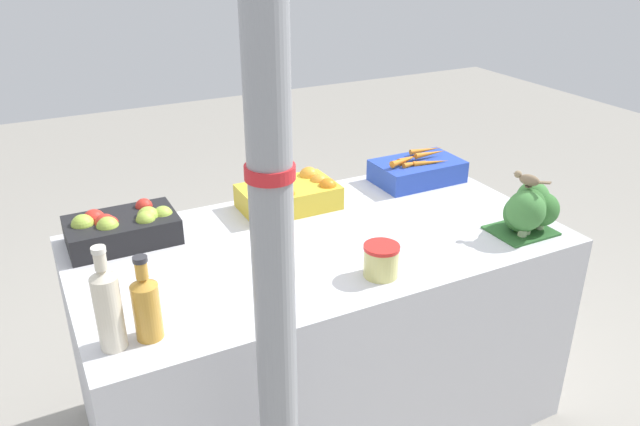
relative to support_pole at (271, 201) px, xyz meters
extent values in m
plane|color=gray|center=(0.44, 0.63, -1.28)|extent=(10.00, 10.00, 0.00)
cube|color=silver|center=(0.44, 0.63, -0.88)|extent=(1.71, 0.91, 0.80)
cylinder|color=gray|center=(0.00, 0.00, 0.00)|extent=(0.10, 0.10, 2.56)
cylinder|color=red|center=(0.00, 0.00, 0.07)|extent=(0.11, 0.11, 0.03)
cube|color=black|center=(-0.19, 0.92, -0.44)|extent=(0.37, 0.23, 0.09)
sphere|color=#9EBC42|center=(-0.31, 0.94, -0.40)|extent=(0.08, 0.08, 0.08)
sphere|color=red|center=(-0.23, 0.91, -0.40)|extent=(0.06, 0.06, 0.06)
sphere|color=#9EBC42|center=(-0.10, 0.90, -0.40)|extent=(0.08, 0.08, 0.08)
sphere|color=#9EBC42|center=(-0.11, 0.87, -0.40)|extent=(0.07, 0.07, 0.07)
sphere|color=red|center=(-0.24, 0.92, -0.40)|extent=(0.08, 0.08, 0.08)
sphere|color=red|center=(-0.09, 0.99, -0.39)|extent=(0.06, 0.06, 0.06)
sphere|color=red|center=(-0.27, 0.97, -0.40)|extent=(0.08, 0.08, 0.08)
sphere|color=#9EBC42|center=(-0.05, 0.90, -0.40)|extent=(0.07, 0.07, 0.07)
sphere|color=#9EBC42|center=(-0.24, 0.88, -0.40)|extent=(0.08, 0.08, 0.08)
cube|color=gold|center=(0.45, 0.92, -0.44)|extent=(0.37, 0.23, 0.09)
sphere|color=orange|center=(0.39, 0.97, -0.40)|extent=(0.08, 0.08, 0.08)
sphere|color=orange|center=(0.41, 0.86, -0.40)|extent=(0.07, 0.07, 0.07)
sphere|color=orange|center=(0.59, 0.86, -0.40)|extent=(0.07, 0.07, 0.07)
sphere|color=orange|center=(0.59, 0.92, -0.40)|extent=(0.07, 0.07, 0.07)
sphere|color=orange|center=(0.34, 0.89, -0.39)|extent=(0.08, 0.08, 0.08)
sphere|color=orange|center=(0.57, 0.99, -0.40)|extent=(0.08, 0.08, 0.08)
cube|color=#2847B7|center=(1.06, 0.92, -0.44)|extent=(0.37, 0.23, 0.09)
cone|color=orange|center=(1.14, 0.93, -0.37)|extent=(0.16, 0.03, 0.03)
cone|color=orange|center=(0.98, 0.91, -0.37)|extent=(0.14, 0.06, 0.03)
cone|color=orange|center=(1.02, 0.93, -0.38)|extent=(0.13, 0.07, 0.03)
cone|color=orange|center=(1.02, 0.89, -0.38)|extent=(0.13, 0.03, 0.02)
cone|color=orange|center=(1.09, 0.87, -0.39)|extent=(0.17, 0.06, 0.02)
cone|color=orange|center=(1.15, 0.99, -0.38)|extent=(0.16, 0.03, 0.02)
cube|color=#2D602D|center=(1.12, 0.35, -0.48)|extent=(0.22, 0.18, 0.01)
ellipsoid|color=#387033|center=(1.11, 0.34, -0.41)|extent=(0.13, 0.13, 0.14)
cylinder|color=#B2C693|center=(1.11, 0.34, -0.46)|extent=(0.03, 0.03, 0.02)
ellipsoid|color=#387033|center=(1.11, 0.32, -0.38)|extent=(0.11, 0.11, 0.15)
cylinder|color=#B2C693|center=(1.11, 0.32, -0.46)|extent=(0.03, 0.03, 0.02)
ellipsoid|color=#387033|center=(1.18, 0.32, -0.40)|extent=(0.12, 0.12, 0.12)
cylinder|color=#B2C693|center=(1.18, 0.32, -0.46)|extent=(0.03, 0.03, 0.02)
ellipsoid|color=#427F3D|center=(1.09, 0.31, -0.38)|extent=(0.14, 0.14, 0.14)
cylinder|color=#B2C693|center=(1.09, 0.31, -0.46)|extent=(0.03, 0.03, 0.02)
ellipsoid|color=#427F3D|center=(1.17, 0.36, -0.38)|extent=(0.12, 0.12, 0.14)
cylinder|color=#B2C693|center=(1.17, 0.36, -0.46)|extent=(0.03, 0.03, 0.02)
cylinder|color=beige|center=(-0.33, 0.33, -0.38)|extent=(0.07, 0.07, 0.21)
cone|color=beige|center=(-0.33, 0.33, -0.26)|extent=(0.07, 0.07, 0.02)
cylinder|color=beige|center=(-0.33, 0.33, -0.22)|extent=(0.03, 0.03, 0.05)
cylinder|color=silver|center=(-0.33, 0.33, -0.19)|extent=(0.04, 0.04, 0.01)
cylinder|color=gold|center=(-0.23, 0.33, -0.40)|extent=(0.07, 0.07, 0.16)
cone|color=gold|center=(-0.23, 0.33, -0.31)|extent=(0.07, 0.07, 0.02)
cylinder|color=gold|center=(-0.23, 0.33, -0.27)|extent=(0.03, 0.03, 0.05)
cylinder|color=#2D2D33|center=(-0.23, 0.33, -0.24)|extent=(0.04, 0.04, 0.01)
cylinder|color=#D1CC75|center=(0.50, 0.32, -0.44)|extent=(0.11, 0.11, 0.09)
cylinder|color=red|center=(0.50, 0.32, -0.38)|extent=(0.12, 0.12, 0.01)
cube|color=#4C3D2D|center=(1.11, 0.34, -0.30)|extent=(0.02, 0.02, 0.01)
ellipsoid|color=#7A664C|center=(1.11, 0.34, -0.28)|extent=(0.06, 0.08, 0.04)
sphere|color=#897556|center=(1.09, 0.37, -0.26)|extent=(0.03, 0.03, 0.03)
cone|color=#4C3D28|center=(1.09, 0.38, -0.26)|extent=(0.01, 0.02, 0.01)
cube|color=#7A664C|center=(1.13, 0.29, -0.27)|extent=(0.03, 0.04, 0.01)
camera|label=1|loc=(-0.46, -1.12, 0.54)|focal=35.00mm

